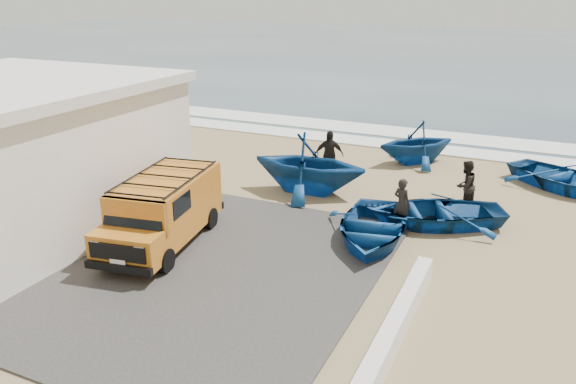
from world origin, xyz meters
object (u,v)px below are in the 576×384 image
(van, at_px, (163,209))
(boat_near_left, at_px, (371,227))
(boat_mid_left, at_px, (309,163))
(boat_far_left, at_px, (417,142))
(boat_near_right, at_px, (436,212))
(fisherman_front, at_px, (402,204))
(fisherman_middle, at_px, (465,185))
(fisherman_back, at_px, (329,155))
(boat_far_right, at_px, (564,178))
(parapet, at_px, (394,330))

(van, xyz_separation_m, boat_near_left, (5.21, 2.61, -0.64))
(boat_near_left, height_order, boat_mid_left, boat_mid_left)
(boat_far_left, bearing_deg, boat_near_right, -26.13)
(fisherman_front, relative_size, fisherman_middle, 0.95)
(boat_near_left, relative_size, fisherman_back, 2.14)
(van, bearing_deg, boat_near_left, 17.23)
(van, bearing_deg, boat_mid_left, 60.87)
(boat_far_right, bearing_deg, boat_mid_left, 152.01)
(van, xyz_separation_m, boat_near_right, (6.66, 4.58, -0.64))
(van, xyz_separation_m, fisherman_front, (5.76, 3.84, -0.27))
(boat_far_left, bearing_deg, fisherman_middle, -14.52)
(boat_near_right, relative_size, fisherman_middle, 2.44)
(boat_near_left, xyz_separation_m, fisherman_front, (0.54, 1.23, 0.37))
(van, height_order, fisherman_middle, van)
(boat_mid_left, distance_m, fisherman_middle, 5.26)
(boat_near_left, distance_m, boat_far_left, 8.17)
(van, relative_size, fisherman_middle, 2.91)
(boat_mid_left, bearing_deg, fisherman_back, -6.06)
(van, relative_size, boat_far_right, 1.17)
(boat_far_left, bearing_deg, boat_far_right, 35.45)
(van, height_order, boat_near_left, van)
(parapet, relative_size, fisherman_middle, 3.63)
(boat_mid_left, xyz_separation_m, boat_far_left, (2.63, 5.13, -0.19))
(boat_near_right, distance_m, fisherman_front, 1.23)
(boat_far_right, distance_m, fisherman_back, 8.43)
(boat_near_right, relative_size, fisherman_front, 2.57)
(boat_far_right, distance_m, fisherman_front, 7.38)
(van, distance_m, boat_far_left, 11.71)
(parapet, height_order, fisherman_middle, fisherman_middle)
(boat_near_left, relative_size, boat_mid_left, 0.99)
(boat_near_right, bearing_deg, fisherman_middle, 135.48)
(boat_mid_left, distance_m, fisherman_back, 1.68)
(boat_near_right, height_order, boat_mid_left, boat_mid_left)
(boat_far_left, bearing_deg, boat_mid_left, -71.41)
(boat_near_left, xyz_separation_m, boat_far_right, (4.96, 7.13, 0.01))
(parapet, relative_size, boat_near_right, 1.49)
(boat_near_right, height_order, fisherman_middle, fisherman_middle)
(van, height_order, boat_far_left, van)
(boat_near_left, height_order, fisherman_middle, fisherman_middle)
(parapet, bearing_deg, fisherman_middle, 88.84)
(boat_far_left, relative_size, boat_far_right, 0.81)
(fisherman_back, bearing_deg, fisherman_middle, -38.96)
(boat_near_right, distance_m, boat_far_right, 6.24)
(fisherman_middle, xyz_separation_m, fisherman_back, (-5.11, 1.08, 0.11))
(parapet, bearing_deg, fisherman_back, 118.24)
(boat_far_left, distance_m, fisherman_front, 6.99)
(boat_far_right, xyz_separation_m, fisherman_middle, (-2.93, -3.54, 0.40))
(boat_near_right, xyz_separation_m, boat_mid_left, (-4.65, 1.03, 0.65))
(boat_near_left, distance_m, fisherman_middle, 4.15)
(parapet, height_order, boat_mid_left, boat_mid_left)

